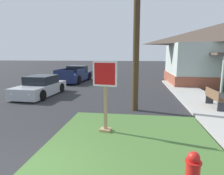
# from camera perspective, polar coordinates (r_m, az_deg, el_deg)

# --- Properties ---
(grass_corner_patch) EXTENTS (4.80, 5.44, 0.08)m
(grass_corner_patch) POSITION_cam_1_polar(r_m,az_deg,el_deg) (5.52, 5.90, -17.19)
(grass_corner_patch) COLOR #477033
(grass_corner_patch) RESTS_ON ground
(sidewalk_strip) EXTENTS (2.20, 18.19, 0.12)m
(sidewalk_strip) POSITION_cam_1_polar(r_m,az_deg,el_deg) (10.39, 27.10, -5.12)
(sidewalk_strip) COLOR #B2AFA8
(sidewalk_strip) RESTS_ON ground
(stop_sign) EXTENTS (0.78, 0.34, 2.28)m
(stop_sign) POSITION_cam_1_polar(r_m,az_deg,el_deg) (6.00, -2.06, -2.87)
(stop_sign) COLOR #A3845B
(stop_sign) RESTS_ON grass_corner_patch
(manhole_cover) EXTENTS (0.70, 0.70, 0.02)m
(manhole_cover) POSITION_cam_1_polar(r_m,az_deg,el_deg) (7.02, -7.46, -11.44)
(manhole_cover) COLOR black
(manhole_cover) RESTS_ON ground
(parked_sedan_silver) EXTENTS (1.99, 4.09, 1.25)m
(parked_sedan_silver) POSITION_cam_1_polar(r_m,az_deg,el_deg) (12.79, -20.77, 0.15)
(parked_sedan_silver) COLOR #ADB2B7
(parked_sedan_silver) RESTS_ON ground
(pickup_truck_navy) EXTENTS (2.35, 5.15, 1.48)m
(pickup_truck_navy) POSITION_cam_1_polar(r_m,az_deg,el_deg) (18.67, -11.07, 3.69)
(pickup_truck_navy) COLOR #19234C
(pickup_truck_navy) RESTS_ON ground
(street_bench) EXTENTS (0.43, 1.54, 0.85)m
(street_bench) POSITION_cam_1_polar(r_m,az_deg,el_deg) (10.05, 28.49, -2.62)
(street_bench) COLOR brown
(street_bench) RESTS_ON sidewalk_strip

